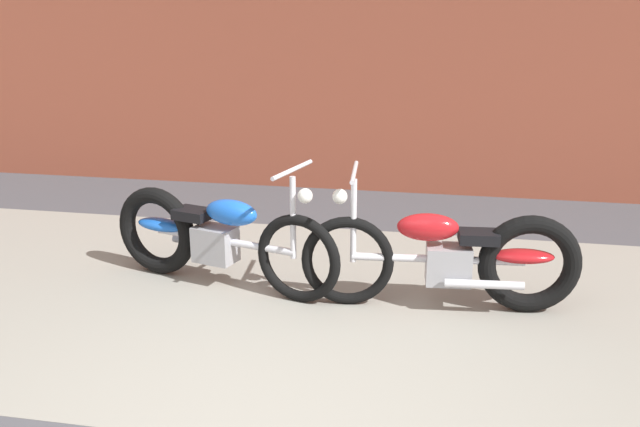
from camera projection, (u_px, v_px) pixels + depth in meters
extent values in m
cube|color=gray|center=(308.00, 302.00, 5.19)|extent=(36.00, 3.50, 0.01)
torus|color=black|center=(298.00, 259.00, 5.12)|extent=(0.68, 0.25, 0.68)
torus|color=black|center=(157.00, 231.00, 5.65)|extent=(0.74, 0.31, 0.73)
cylinder|color=silver|center=(224.00, 241.00, 5.38)|extent=(1.21, 0.37, 0.06)
cube|color=#99999E|center=(215.00, 244.00, 5.42)|extent=(0.37, 0.30, 0.28)
ellipsoid|color=blue|center=(231.00, 212.00, 5.27)|extent=(0.47, 0.30, 0.20)
ellipsoid|color=blue|center=(161.00, 225.00, 5.61)|extent=(0.47, 0.29, 0.10)
cube|color=black|center=(193.00, 214.00, 5.44)|extent=(0.32, 0.27, 0.08)
cylinder|color=silver|center=(293.00, 218.00, 5.05)|extent=(0.05, 0.05, 0.62)
cylinder|color=silver|center=(292.00, 170.00, 4.94)|extent=(0.18, 0.57, 0.03)
sphere|color=white|center=(305.00, 196.00, 4.95)|extent=(0.11, 0.11, 0.11)
cylinder|color=silver|center=(202.00, 243.00, 5.68)|extent=(0.55, 0.20, 0.06)
torus|color=black|center=(347.00, 261.00, 5.08)|extent=(0.68, 0.14, 0.68)
torus|color=black|center=(529.00, 264.00, 4.95)|extent=(0.74, 0.19, 0.73)
cylinder|color=silver|center=(437.00, 259.00, 5.00)|extent=(1.24, 0.16, 0.06)
cube|color=#99999E|center=(448.00, 265.00, 5.01)|extent=(0.34, 0.25, 0.28)
ellipsoid|color=red|center=(428.00, 227.00, 4.94)|extent=(0.45, 0.23, 0.20)
ellipsoid|color=red|center=(523.00, 256.00, 4.93)|extent=(0.45, 0.22, 0.10)
cube|color=black|center=(479.00, 237.00, 4.92)|extent=(0.30, 0.22, 0.08)
cylinder|color=silver|center=(354.00, 221.00, 4.98)|extent=(0.05, 0.05, 0.62)
cylinder|color=silver|center=(354.00, 172.00, 4.87)|extent=(0.08, 0.58, 0.03)
sphere|color=white|center=(340.00, 196.00, 4.94)|extent=(0.11, 0.11, 0.11)
cylinder|color=silver|center=(484.00, 284.00, 4.87)|extent=(0.55, 0.11, 0.06)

